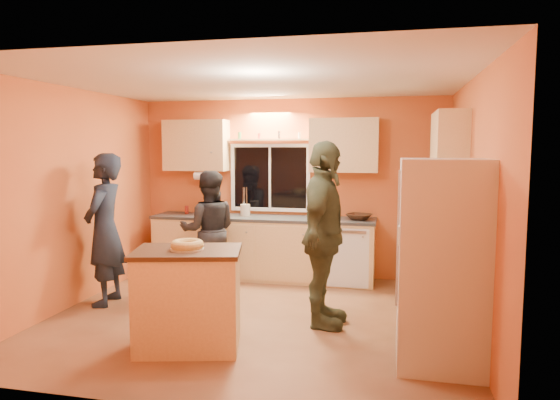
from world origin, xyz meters
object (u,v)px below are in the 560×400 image
(person_center, at_px, (209,230))
(person_left, at_px, (105,229))
(refrigerator, at_px, (442,264))
(person_right, at_px, (324,235))
(island, at_px, (188,298))

(person_center, bearing_deg, person_left, 23.04)
(refrigerator, distance_m, person_left, 3.90)
(person_left, xyz_separation_m, person_right, (2.67, -0.18, 0.07))
(island, distance_m, person_right, 1.54)
(refrigerator, bearing_deg, person_left, 166.30)
(refrigerator, relative_size, person_left, 0.98)
(refrigerator, distance_m, island, 2.32)
(refrigerator, bearing_deg, person_center, 147.18)
(person_left, relative_size, person_right, 0.93)
(person_right, bearing_deg, refrigerator, -121.40)
(refrigerator, distance_m, person_right, 1.35)
(person_left, bearing_deg, island, 47.56)
(island, xyz_separation_m, person_left, (-1.51, 1.05, 0.43))
(island, relative_size, person_center, 0.70)
(person_left, relative_size, person_center, 1.15)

